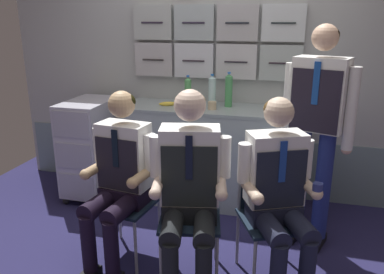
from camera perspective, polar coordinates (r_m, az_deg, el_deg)
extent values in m
cube|color=#24224C|center=(2.98, -2.60, -18.51)|extent=(4.80, 4.80, 0.04)
cube|color=#A9ACAB|center=(3.81, 3.36, 7.43)|extent=(4.20, 0.06, 2.15)
cube|color=gray|center=(3.99, 3.07, -3.82)|extent=(4.12, 0.01, 0.58)
cube|color=#B3AFB2|center=(3.88, -5.55, 11.27)|extent=(0.38, 0.06, 0.32)
cylinder|color=#292525|center=(3.85, -5.75, 11.21)|extent=(0.21, 0.01, 0.01)
cube|color=silver|center=(3.77, 0.33, 11.16)|extent=(0.38, 0.06, 0.32)
cylinder|color=#281F28|center=(3.73, 0.19, 11.11)|extent=(0.21, 0.01, 0.01)
cube|color=silver|center=(3.69, 6.53, 10.93)|extent=(0.38, 0.06, 0.32)
cylinder|color=#252029|center=(3.65, 6.44, 10.87)|extent=(0.21, 0.01, 0.01)
cube|color=#A6B0AF|center=(3.65, 12.91, 10.56)|extent=(0.38, 0.06, 0.32)
cylinder|color=black|center=(3.61, 12.89, 10.49)|extent=(0.21, 0.01, 0.01)
cube|color=#ABB0AD|center=(3.86, -5.71, 16.37)|extent=(0.38, 0.06, 0.32)
cylinder|color=#271D2F|center=(3.83, -5.91, 16.36)|extent=(0.21, 0.01, 0.01)
cube|color=#A6B2B4|center=(3.74, 0.34, 16.43)|extent=(0.38, 0.06, 0.32)
cylinder|color=#241D2F|center=(3.71, 0.19, 16.42)|extent=(0.21, 0.01, 0.01)
cube|color=#AEACAE|center=(3.67, 6.72, 16.30)|extent=(0.38, 0.06, 0.32)
cylinder|color=#1E242C|center=(3.63, 6.63, 16.30)|extent=(0.21, 0.01, 0.01)
cube|color=silver|center=(3.63, 13.28, 15.97)|extent=(0.38, 0.06, 0.32)
cylinder|color=black|center=(3.59, 13.26, 15.97)|extent=(0.21, 0.01, 0.01)
cube|color=#A3B0B3|center=(3.69, 3.24, -2.97)|extent=(1.68, 0.52, 0.90)
cube|color=#93A1A3|center=(3.56, 3.36, 4.10)|extent=(1.71, 0.53, 0.03)
sphere|color=black|center=(3.97, -17.94, -8.83)|extent=(0.07, 0.07, 0.07)
sphere|color=black|center=(3.82, -13.95, -9.53)|extent=(0.07, 0.07, 0.07)
sphere|color=black|center=(4.39, -14.15, -5.91)|extent=(0.07, 0.07, 0.07)
sphere|color=black|center=(4.26, -10.46, -6.41)|extent=(0.07, 0.07, 0.07)
cube|color=#B9B8C8|center=(3.93, -14.56, -1.22)|extent=(0.40, 0.64, 0.89)
cube|color=#A4A4B4|center=(3.78, -16.59, -6.99)|extent=(0.35, 0.01, 0.24)
cube|color=#A4A4B4|center=(3.67, -16.98, -2.74)|extent=(0.35, 0.01, 0.24)
cube|color=#A4A4B4|center=(3.58, -17.39, 1.73)|extent=(0.35, 0.01, 0.24)
cylinder|color=#28282D|center=(3.57, -17.37, 3.81)|extent=(0.32, 0.02, 0.02)
cylinder|color=#A8AAAF|center=(2.97, -14.44, -14.01)|extent=(0.02, 0.02, 0.41)
cylinder|color=#A8AAAF|center=(2.79, -8.26, -15.79)|extent=(0.02, 0.02, 0.41)
cylinder|color=#A8AAAF|center=(3.22, -10.58, -11.11)|extent=(0.02, 0.02, 0.41)
cylinder|color=#A8AAAF|center=(3.06, -4.76, -12.49)|extent=(0.02, 0.02, 0.41)
cube|color=#162334|center=(2.90, -9.73, -9.56)|extent=(0.45, 0.45, 0.02)
cube|color=#162334|center=(2.96, -7.99, -4.43)|extent=(0.37, 0.08, 0.40)
cylinder|color=#A8AAAF|center=(3.04, -11.02, -3.97)|extent=(0.02, 0.02, 0.40)
cylinder|color=#A8AAAF|center=(2.87, -4.97, -5.03)|extent=(0.02, 0.02, 0.40)
cylinder|color=black|center=(2.79, -14.92, -14.88)|extent=(0.10, 0.10, 0.41)
cylinder|color=black|center=(2.70, -11.72, -15.87)|extent=(0.10, 0.10, 0.41)
cylinder|color=black|center=(2.80, -13.21, -9.43)|extent=(0.18, 0.38, 0.13)
cylinder|color=black|center=(2.70, -10.02, -10.20)|extent=(0.18, 0.38, 0.13)
cube|color=black|center=(2.87, -9.80, -8.30)|extent=(0.35, 0.24, 0.12)
cube|color=white|center=(2.77, -9.89, -2.65)|extent=(0.37, 0.24, 0.47)
cube|color=black|center=(2.71, -10.98, -4.06)|extent=(0.32, 0.06, 0.37)
cube|color=black|center=(2.66, -11.22, -1.68)|extent=(0.04, 0.01, 0.26)
cylinder|color=white|center=(2.87, -13.41, -1.13)|extent=(0.08, 0.08, 0.25)
cylinder|color=tan|center=(2.83, -14.10, -4.61)|extent=(0.10, 0.24, 0.07)
sphere|color=tan|center=(2.75, -15.39, -5.34)|extent=(0.08, 0.08, 0.08)
cylinder|color=white|center=(2.66, -6.19, -2.22)|extent=(0.08, 0.08, 0.25)
cylinder|color=tan|center=(2.63, -7.57, -5.86)|extent=(0.10, 0.24, 0.07)
sphere|color=tan|center=(2.55, -8.75, -6.70)|extent=(0.08, 0.08, 0.08)
sphere|color=tan|center=(2.67, -10.28, 4.74)|extent=(0.18, 0.18, 0.18)
ellipsoid|color=black|center=(2.68, -10.14, 5.15)|extent=(0.20, 0.19, 0.13)
cylinder|color=#A8AAAF|center=(2.63, -4.62, -17.93)|extent=(0.02, 0.02, 0.41)
cylinder|color=#A8AAAF|center=(2.61, 3.65, -18.15)|extent=(0.02, 0.02, 0.41)
cylinder|color=#A8AAAF|center=(2.93, -3.74, -13.90)|extent=(0.02, 0.02, 0.41)
cylinder|color=#A8AAAF|center=(2.92, 3.53, -14.07)|extent=(0.02, 0.02, 0.41)
cube|color=#162334|center=(2.65, -0.30, -11.99)|extent=(0.48, 0.48, 0.02)
cube|color=#162334|center=(2.73, -0.11, -6.17)|extent=(0.37, 0.10, 0.40)
cylinder|color=#A8AAAF|center=(2.73, -3.91, -6.17)|extent=(0.02, 0.02, 0.40)
cylinder|color=#A8AAAF|center=(2.72, 3.70, -6.31)|extent=(0.02, 0.02, 0.40)
cylinder|color=black|center=(2.45, -3.17, -19.34)|extent=(0.10, 0.10, 0.41)
cylinder|color=black|center=(2.44, 1.70, -19.49)|extent=(0.10, 0.10, 0.41)
cylinder|color=black|center=(2.47, -2.84, -12.71)|extent=(0.21, 0.42, 0.13)
cylinder|color=black|center=(2.46, 1.82, -12.82)|extent=(0.21, 0.42, 0.13)
cube|color=black|center=(2.62, -0.30, -10.63)|extent=(0.39, 0.27, 0.12)
cube|color=white|center=(2.51, -0.29, -4.10)|extent=(0.41, 0.28, 0.50)
cube|color=black|center=(2.42, -0.42, -5.92)|extent=(0.34, 0.08, 0.40)
cube|color=black|center=(2.37, -0.44, -3.08)|extent=(0.04, 0.02, 0.28)
cylinder|color=white|center=(2.51, -5.30, -2.83)|extent=(0.08, 0.08, 0.27)
cylinder|color=beige|center=(2.46, -5.09, -7.17)|extent=(0.12, 0.26, 0.07)
sphere|color=beige|center=(2.36, -5.45, -8.30)|extent=(0.08, 0.08, 0.08)
cylinder|color=white|center=(2.49, 4.75, -2.99)|extent=(0.08, 0.08, 0.27)
cylinder|color=beige|center=(2.44, 4.28, -7.35)|extent=(0.12, 0.26, 0.07)
sphere|color=beige|center=(2.34, 4.36, -8.50)|extent=(0.08, 0.08, 0.08)
sphere|color=beige|center=(2.39, -0.31, 4.67)|extent=(0.20, 0.20, 0.20)
ellipsoid|color=tan|center=(2.40, -0.29, 5.16)|extent=(0.23, 0.22, 0.14)
cylinder|color=#A8AAAF|center=(2.60, 9.12, -18.52)|extent=(0.02, 0.02, 0.41)
cylinder|color=#A8AAAF|center=(2.73, 16.60, -17.20)|extent=(0.02, 0.02, 0.41)
cylinder|color=#A8AAAF|center=(2.89, 6.70, -14.50)|extent=(0.02, 0.02, 0.41)
cylinder|color=#A8AAAF|center=(3.00, 13.47, -13.55)|extent=(0.02, 0.02, 0.41)
cube|color=#162334|center=(2.69, 11.75, -11.96)|extent=(0.53, 0.53, 0.02)
cube|color=#162334|center=(2.75, 10.55, -6.26)|extent=(0.34, 0.18, 0.40)
cylinder|color=#A8AAAF|center=(2.69, 7.01, -6.69)|extent=(0.02, 0.02, 0.40)
cylinder|color=#A8AAAF|center=(2.81, 14.07, -6.00)|extent=(0.02, 0.02, 0.40)
cylinder|color=black|center=(2.55, 16.49, -18.38)|extent=(0.10, 0.10, 0.41)
cylinder|color=black|center=(2.49, 11.29, -12.81)|extent=(0.28, 0.39, 0.13)
cylinder|color=black|center=(2.56, 15.22, -12.24)|extent=(0.28, 0.39, 0.13)
cube|color=black|center=(2.65, 11.85, -10.62)|extent=(0.39, 0.32, 0.12)
cube|color=white|center=(2.55, 12.08, -4.51)|extent=(0.40, 0.33, 0.47)
cube|color=black|center=(2.48, 12.92, -6.17)|extent=(0.30, 0.15, 0.38)
cube|color=navy|center=(2.43, 13.19, -3.58)|extent=(0.04, 0.03, 0.26)
cylinder|color=white|center=(2.46, 7.69, -3.78)|extent=(0.08, 0.08, 0.26)
cylinder|color=beige|center=(2.43, 8.77, -7.88)|extent=(0.16, 0.24, 0.07)
sphere|color=beige|center=(2.34, 9.62, -8.94)|extent=(0.08, 0.08, 0.08)
cylinder|color=white|center=(2.62, 16.36, -3.07)|extent=(0.08, 0.08, 0.26)
cylinder|color=beige|center=(2.57, 16.73, -6.99)|extent=(0.16, 0.24, 0.07)
sphere|color=beige|center=(2.49, 17.83, -7.95)|extent=(0.08, 0.08, 0.08)
cylinder|color=navy|center=(2.47, 17.91, -7.11)|extent=(0.06, 0.06, 0.06)
sphere|color=beige|center=(2.44, 12.62, 3.59)|extent=(0.19, 0.19, 0.19)
ellipsoid|color=#533C1D|center=(2.45, 12.52, 4.05)|extent=(0.24, 0.23, 0.13)
cube|color=black|center=(3.36, 14.53, -13.58)|extent=(0.16, 0.26, 0.06)
cube|color=black|center=(3.32, 17.88, -14.34)|extent=(0.16, 0.26, 0.06)
cylinder|color=navy|center=(3.18, 15.49, -6.19)|extent=(0.12, 0.12, 0.86)
cylinder|color=navy|center=(3.14, 18.63, -6.81)|extent=(0.12, 0.12, 0.86)
cube|color=white|center=(2.96, 18.22, 5.97)|extent=(0.42, 0.32, 0.53)
cube|color=black|center=(2.86, 17.55, 5.02)|extent=(0.33, 0.12, 0.44)
cube|color=navy|center=(2.83, 17.73, 7.50)|extent=(0.04, 0.02, 0.30)
cylinder|color=white|center=(3.04, 13.97, 5.02)|extent=(0.08, 0.08, 0.59)
sphere|color=#E1B391|center=(3.11, 13.59, -0.28)|extent=(0.08, 0.08, 0.08)
cylinder|color=white|center=(2.92, 22.33, 3.77)|extent=(0.08, 0.08, 0.59)
sphere|color=#E1B391|center=(3.00, 21.70, -1.69)|extent=(0.08, 0.08, 0.08)
sphere|color=#E1B391|center=(2.91, 18.96, 13.66)|extent=(0.19, 0.19, 0.19)
ellipsoid|color=black|center=(2.93, 19.07, 13.99)|extent=(0.23, 0.22, 0.13)
cylinder|color=#52A259|center=(3.59, -0.60, 6.47)|extent=(0.06, 0.06, 0.24)
cone|color=#52A259|center=(3.57, -0.61, 8.56)|extent=(0.06, 0.06, 0.02)
cylinder|color=blue|center=(3.57, -0.61, 8.91)|extent=(0.03, 0.03, 0.02)
cylinder|color=silver|center=(3.59, 2.96, 6.56)|extent=(0.07, 0.07, 0.25)
cone|color=silver|center=(3.57, 3.00, 8.75)|extent=(0.07, 0.07, 0.02)
cylinder|color=blue|center=(3.57, 3.00, 9.10)|extent=(0.03, 0.03, 0.02)
cylinder|color=#459654|center=(3.57, 5.40, 6.62)|extent=(0.07, 0.07, 0.28)
cone|color=#459654|center=(3.55, 5.47, 9.00)|extent=(0.07, 0.07, 0.02)
cylinder|color=blue|center=(3.55, 5.48, 9.35)|extent=(0.03, 0.03, 0.02)
cylinder|color=tan|center=(3.47, 2.98, 4.64)|extent=(0.08, 0.08, 0.07)
cylinder|color=#382114|center=(3.47, 2.99, 5.11)|extent=(0.06, 0.06, 0.01)
cylinder|color=silver|center=(3.34, 13.47, 3.54)|extent=(0.07, 0.07, 0.06)
cylinder|color=#382114|center=(3.33, 13.49, 3.92)|extent=(0.06, 0.06, 0.01)
ellipsoid|color=yellow|center=(3.62, -3.54, 4.89)|extent=(0.17, 0.10, 0.04)
cylinder|color=#4C3819|center=(3.62, -2.20, 5.00)|extent=(0.01, 0.01, 0.02)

